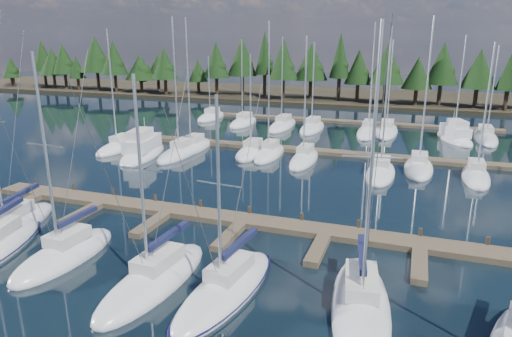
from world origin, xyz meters
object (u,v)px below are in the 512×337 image
at_px(front_sailboat_4, 226,289).
at_px(front_sailboat_5, 361,305).
at_px(front_sailboat_0, 11,227).
at_px(front_sailboat_3, 154,280).
at_px(motor_yacht_left, 143,151).
at_px(main_dock, 241,223).
at_px(motor_yacht_right, 455,136).
at_px(front_sailboat_2, 65,255).

distance_m(front_sailboat_4, front_sailboat_5, 6.90).
height_order(front_sailboat_0, front_sailboat_3, front_sailboat_0).
distance_m(front_sailboat_0, motor_yacht_left, 21.09).
bearing_deg(main_dock, motor_yacht_right, 65.52).
bearing_deg(front_sailboat_5, front_sailboat_2, -178.41).
bearing_deg(main_dock, front_sailboat_3, -100.19).
height_order(motor_yacht_left, motor_yacht_right, motor_yacht_left).
bearing_deg(main_dock, front_sailboat_2, -135.41).
relative_size(front_sailboat_3, motor_yacht_left, 1.14).
distance_m(main_dock, motor_yacht_right, 38.61).
xyz_separation_m(front_sailboat_0, front_sailboat_5, (24.00, -1.54, -0.01)).
relative_size(front_sailboat_2, front_sailboat_3, 1.08).
distance_m(front_sailboat_2, motor_yacht_right, 49.67).
relative_size(main_dock, front_sailboat_0, 3.10).
height_order(front_sailboat_5, motor_yacht_right, front_sailboat_5).
xyz_separation_m(front_sailboat_3, front_sailboat_5, (10.90, 1.25, 0.01)).
xyz_separation_m(front_sailboat_0, motor_yacht_right, (30.70, 41.29, 0.20)).
bearing_deg(front_sailboat_4, front_sailboat_3, -174.10).
distance_m(motor_yacht_left, motor_yacht_right, 39.34).
xyz_separation_m(front_sailboat_2, motor_yacht_left, (-9.34, 22.91, 0.27)).
bearing_deg(front_sailboat_3, motor_yacht_left, 124.11).
xyz_separation_m(main_dock, front_sailboat_4, (2.45, -8.52, 0.06)).
bearing_deg(front_sailboat_5, main_dock, 140.37).
distance_m(front_sailboat_2, front_sailboat_3, 6.74).
height_order(main_dock, front_sailboat_3, front_sailboat_3).
relative_size(main_dock, front_sailboat_3, 3.62).
distance_m(front_sailboat_2, motor_yacht_left, 24.74).
height_order(front_sailboat_2, motor_yacht_right, front_sailboat_2).
xyz_separation_m(main_dock, motor_yacht_right, (16.00, 35.13, 0.29)).
distance_m(front_sailboat_0, front_sailboat_3, 13.40).
xyz_separation_m(front_sailboat_3, motor_yacht_right, (17.60, 44.08, 0.22)).
distance_m(front_sailboat_5, motor_yacht_right, 43.35).
bearing_deg(motor_yacht_left, motor_yacht_right, 31.25).
bearing_deg(motor_yacht_left, front_sailboat_3, -55.89).
bearing_deg(front_sailboat_3, motor_yacht_right, 68.23).
bearing_deg(front_sailboat_0, front_sailboat_5, -3.67).
xyz_separation_m(front_sailboat_5, motor_yacht_right, (6.70, 42.83, 0.21)).
relative_size(main_dock, front_sailboat_4, 3.89).
bearing_deg(motor_yacht_right, front_sailboat_4, -107.24).
xyz_separation_m(motor_yacht_left, motor_yacht_right, (33.63, 20.41, -0.06)).
bearing_deg(motor_yacht_right, motor_yacht_left, -148.75).
distance_m(front_sailboat_3, front_sailboat_4, 4.07).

